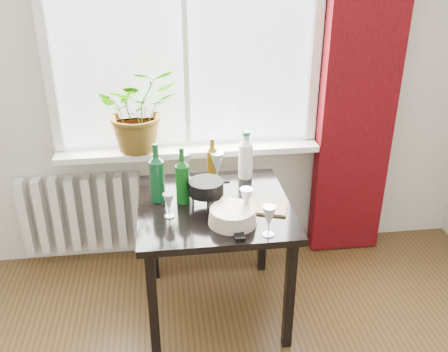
{
  "coord_description": "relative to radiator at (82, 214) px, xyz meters",
  "views": [
    {
      "loc": [
        -0.16,
        -0.9,
        2.1
      ],
      "look_at": [
        0.16,
        1.55,
        0.91
      ],
      "focal_mm": 40.0,
      "sensor_mm": 36.0,
      "label": 1
    }
  ],
  "objects": [
    {
      "name": "bottle_amber",
      "position": [
        0.88,
        -0.32,
        0.5
      ],
      "size": [
        0.07,
        0.07,
        0.28
      ],
      "primitive_type": null,
      "rotation": [
        0.0,
        0.0,
        -0.08
      ],
      "color": "brown",
      "rests_on": "table"
    },
    {
      "name": "wine_bottle_left",
      "position": [
        0.54,
        -0.54,
        0.54
      ],
      "size": [
        0.1,
        0.1,
        0.35
      ],
      "primitive_type": null,
      "rotation": [
        0.0,
        0.0,
        -0.17
      ],
      "color": "#0C421F",
      "rests_on": "table"
    },
    {
      "name": "wine_bottle_right",
      "position": [
        0.68,
        -0.58,
        0.53
      ],
      "size": [
        0.1,
        0.1,
        0.33
      ],
      "primitive_type": null,
      "rotation": [
        0.0,
        0.0,
        -0.34
      ],
      "color": "#0E4A14",
      "rests_on": "table"
    },
    {
      "name": "tv_remote",
      "position": [
        0.94,
        -0.94,
        0.37
      ],
      "size": [
        0.05,
        0.18,
        0.02
      ],
      "primitive_type": "cube",
      "rotation": [
        0.0,
        0.0,
        -0.01
      ],
      "color": "black",
      "rests_on": "table"
    },
    {
      "name": "wineglass_back_center",
      "position": [
        0.9,
        -0.35,
        0.46
      ],
      "size": [
        0.09,
        0.09,
        0.2
      ],
      "primitive_type": null,
      "rotation": [
        0.0,
        0.0,
        -0.08
      ],
      "color": "silver",
      "rests_on": "table"
    },
    {
      "name": "curtain",
      "position": [
        1.87,
        -0.06,
        0.92
      ],
      "size": [
        0.5,
        0.12,
        2.56
      ],
      "color": "#3B0509",
      "rests_on": "ground"
    },
    {
      "name": "wineglass_back_left",
      "position": [
        0.71,
        -0.29,
        0.45
      ],
      "size": [
        0.09,
        0.09,
        0.18
      ],
      "primitive_type": null,
      "rotation": [
        0.0,
        0.0,
        -0.27
      ],
      "color": "silver",
      "rests_on": "table"
    },
    {
      "name": "wineglass_front_right",
      "position": [
        1.01,
        -0.78,
        0.44
      ],
      "size": [
        0.09,
        0.09,
        0.17
      ],
      "primitive_type": null,
      "rotation": [
        0.0,
        0.0,
        -0.32
      ],
      "color": "white",
      "rests_on": "table"
    },
    {
      "name": "radiator",
      "position": [
        0.0,
        0.0,
        0.0
      ],
      "size": [
        0.8,
        0.1,
        0.55
      ],
      "color": "silver",
      "rests_on": "ground"
    },
    {
      "name": "cutting_board",
      "position": [
        1.12,
        -0.71,
        0.37
      ],
      "size": [
        0.29,
        0.24,
        0.01
      ],
      "primitive_type": "cube",
      "rotation": [
        0.0,
        0.0,
        -0.33
      ],
      "color": "olive",
      "rests_on": "table"
    },
    {
      "name": "table",
      "position": [
        0.85,
        -0.63,
        0.27
      ],
      "size": [
        0.85,
        0.85,
        0.74
      ],
      "color": "black",
      "rests_on": "ground"
    },
    {
      "name": "window",
      "position": [
        0.75,
        0.04,
        1.22
      ],
      "size": [
        1.72,
        0.08,
        1.62
      ],
      "color": "white",
      "rests_on": "ground"
    },
    {
      "name": "fondue_pot",
      "position": [
        0.81,
        -0.64,
        0.44
      ],
      "size": [
        0.26,
        0.23,
        0.15
      ],
      "primitive_type": null,
      "rotation": [
        0.0,
        0.0,
        -0.19
      ],
      "color": "black",
      "rests_on": "table"
    },
    {
      "name": "windowsill",
      "position": [
        0.75,
        -0.03,
        0.44
      ],
      "size": [
        1.72,
        0.2,
        0.04
      ],
      "color": "white",
      "rests_on": "ground"
    },
    {
      "name": "wineglass_front_left",
      "position": [
        0.6,
        -0.74,
        0.43
      ],
      "size": [
        0.07,
        0.07,
        0.14
      ],
      "primitive_type": null,
      "rotation": [
        0.0,
        0.0,
        -0.2
      ],
      "color": "#B0B7BD",
      "rests_on": "table"
    },
    {
      "name": "cleaning_bottle",
      "position": [
        1.08,
        -0.31,
        0.52
      ],
      "size": [
        0.11,
        0.11,
        0.31
      ],
      "primitive_type": null,
      "rotation": [
        0.0,
        0.0,
        -0.27
      ],
      "color": "white",
      "rests_on": "table"
    },
    {
      "name": "plate_stack",
      "position": [
        0.92,
        -0.85,
        0.4
      ],
      "size": [
        0.29,
        0.29,
        0.08
      ],
      "primitive_type": "cylinder",
      "rotation": [
        0.0,
        0.0,
        -0.16
      ],
      "color": "beige",
      "rests_on": "table"
    },
    {
      "name": "potted_plant",
      "position": [
        0.44,
        -0.02,
        0.74
      ],
      "size": [
        0.57,
        0.53,
        0.55
      ],
      "primitive_type": "imported",
      "rotation": [
        0.0,
        0.0,
        0.23
      ],
      "color": "#1D671B",
      "rests_on": "windowsill"
    },
    {
      "name": "wineglass_far_right",
      "position": [
        1.09,
        -0.99,
        0.44
      ],
      "size": [
        0.09,
        0.09,
        0.17
      ],
      "primitive_type": null,
      "rotation": [
        0.0,
        0.0,
        -0.28
      ],
      "color": "silver",
      "rests_on": "table"
    }
  ]
}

